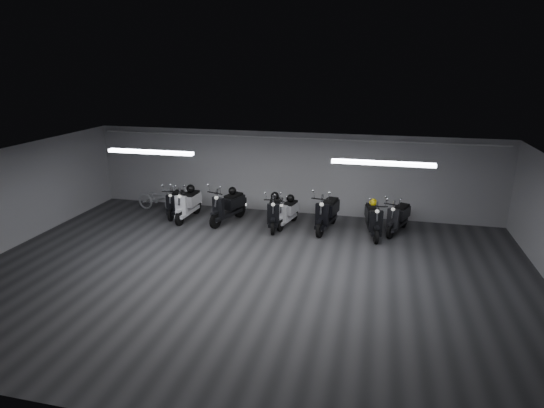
% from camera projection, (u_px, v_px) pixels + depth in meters
% --- Properties ---
extents(floor, '(14.00, 10.00, 0.01)m').
position_uv_depth(floor, '(250.00, 274.00, 11.10)').
color(floor, '#313133').
rests_on(floor, ground).
extents(ceiling, '(14.00, 10.00, 0.01)m').
position_uv_depth(ceiling, '(248.00, 163.00, 10.26)').
color(ceiling, gray).
rests_on(ceiling, ground).
extents(back_wall, '(14.00, 0.01, 2.80)m').
position_uv_depth(back_wall, '(290.00, 173.00, 15.32)').
color(back_wall, '#AAAAAD').
rests_on(back_wall, ground).
extents(front_wall, '(14.00, 0.01, 2.80)m').
position_uv_depth(front_wall, '(146.00, 342.00, 6.03)').
color(front_wall, '#AAAAAD').
rests_on(front_wall, ground).
extents(left_wall, '(0.01, 10.00, 2.80)m').
position_uv_depth(left_wall, '(3.00, 201.00, 12.22)').
color(left_wall, '#AAAAAD').
rests_on(left_wall, ground).
extents(fluor_strip_left, '(2.40, 0.18, 0.08)m').
position_uv_depth(fluor_strip_left, '(150.00, 152.00, 11.87)').
color(fluor_strip_left, white).
rests_on(fluor_strip_left, ceiling).
extents(fluor_strip_right, '(2.40, 0.18, 0.08)m').
position_uv_depth(fluor_strip_right, '(383.00, 163.00, 10.54)').
color(fluor_strip_right, white).
rests_on(fluor_strip_right, ceiling).
extents(conduit, '(13.60, 0.05, 0.05)m').
position_uv_depth(conduit, '(290.00, 138.00, 14.88)').
color(conduit, white).
rests_on(conduit, back_wall).
extents(scooter_0, '(0.77, 1.73, 1.24)m').
position_uv_depth(scooter_0, '(175.00, 198.00, 15.18)').
color(scooter_0, black).
rests_on(scooter_0, floor).
extents(scooter_2, '(0.72, 1.89, 1.39)m').
position_uv_depth(scooter_2, '(188.00, 199.00, 14.78)').
color(scooter_2, white).
rests_on(scooter_2, floor).
extents(scooter_3, '(1.24, 2.02, 1.43)m').
position_uv_depth(scooter_3, '(228.00, 202.00, 14.48)').
color(scooter_3, black).
rests_on(scooter_3, floor).
extents(scooter_5, '(0.89, 1.90, 1.36)m').
position_uv_depth(scooter_5, '(274.00, 207.00, 14.03)').
color(scooter_5, black).
rests_on(scooter_5, floor).
extents(scooter_6, '(0.87, 1.67, 1.18)m').
position_uv_depth(scooter_6, '(288.00, 208.00, 14.22)').
color(scooter_6, white).
rests_on(scooter_6, floor).
extents(scooter_7, '(1.02, 2.07, 1.47)m').
position_uv_depth(scooter_7, '(327.00, 208.00, 13.79)').
color(scooter_7, black).
rests_on(scooter_7, floor).
extents(scooter_8, '(0.92, 1.93, 1.38)m').
position_uv_depth(scooter_8, '(374.00, 214.00, 13.36)').
color(scooter_8, black).
rests_on(scooter_8, floor).
extents(scooter_9, '(1.19, 1.84, 1.30)m').
position_uv_depth(scooter_9, '(398.00, 213.00, 13.61)').
color(scooter_9, black).
rests_on(scooter_9, floor).
extents(bicycle, '(1.81, 0.92, 1.11)m').
position_uv_depth(bicycle, '(158.00, 196.00, 15.65)').
color(bicycle, silver).
rests_on(bicycle, floor).
extents(helmet_0, '(0.26, 0.26, 0.26)m').
position_uv_depth(helmet_0, '(232.00, 191.00, 14.60)').
color(helmet_0, black).
rests_on(helmet_0, scooter_3).
extents(helmet_1, '(0.27, 0.27, 0.27)m').
position_uv_depth(helmet_1, '(275.00, 196.00, 14.18)').
color(helmet_1, black).
rests_on(helmet_1, scooter_5).
extents(helmet_2, '(0.28, 0.28, 0.28)m').
position_uv_depth(helmet_2, '(191.00, 189.00, 14.93)').
color(helmet_2, black).
rests_on(helmet_2, scooter_2).
extents(helmet_3, '(0.26, 0.26, 0.26)m').
position_uv_depth(helmet_3, '(290.00, 198.00, 14.32)').
color(helmet_3, black).
rests_on(helmet_3, scooter_6).
extents(helmet_4, '(0.24, 0.24, 0.24)m').
position_uv_depth(helmet_4, '(373.00, 202.00, 13.52)').
color(helmet_4, yellow).
rests_on(helmet_4, scooter_8).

